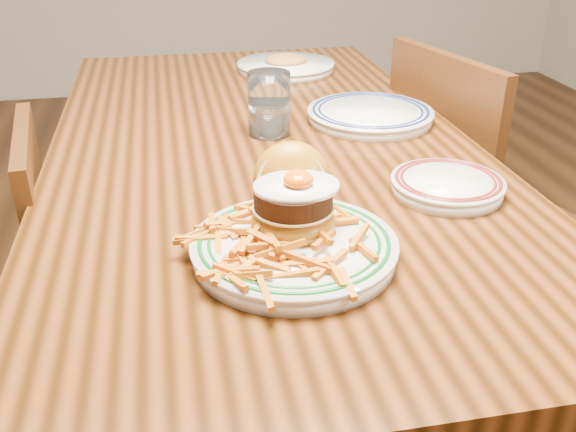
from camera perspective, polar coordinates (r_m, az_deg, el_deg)
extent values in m
plane|color=black|center=(1.74, -1.78, -17.18)|extent=(6.00, 6.00, 0.00)
cube|color=black|center=(1.33, -2.23, 5.67)|extent=(0.85, 1.60, 0.05)
cylinder|color=black|center=(2.15, -14.84, 2.66)|extent=(0.07, 0.07, 0.70)
cylinder|color=black|center=(2.22, 4.30, 4.25)|extent=(0.07, 0.07, 0.70)
cube|color=#41250D|center=(1.36, -21.18, -1.13)|extent=(0.08, 0.38, 0.41)
cylinder|color=#41250D|center=(1.72, -19.07, -11.21)|extent=(0.04, 0.04, 0.37)
cube|color=#41250D|center=(1.79, 17.18, -0.30)|extent=(0.50, 0.50, 0.04)
cube|color=#41250D|center=(1.59, 13.24, 6.06)|extent=(0.13, 0.41, 0.44)
cylinder|color=#41250D|center=(2.12, 16.95, -2.65)|extent=(0.04, 0.04, 0.40)
cylinder|color=#41250D|center=(1.92, 8.92, -4.93)|extent=(0.04, 0.04, 0.40)
cylinder|color=#41250D|center=(1.91, 23.70, -7.34)|extent=(0.04, 0.04, 0.40)
cylinder|color=#41250D|center=(1.70, 15.42, -10.59)|extent=(0.04, 0.04, 0.40)
cylinder|color=silver|center=(0.90, 0.54, -3.16)|extent=(0.28, 0.28, 0.02)
cylinder|color=silver|center=(0.89, 0.54, -2.38)|extent=(0.29, 0.29, 0.01)
torus|color=#0E4E18|center=(0.89, 0.54, -2.26)|extent=(0.27, 0.27, 0.01)
torus|color=#0E4E18|center=(0.89, 0.54, -2.26)|extent=(0.24, 0.24, 0.01)
ellipsoid|color=#8E5A12|center=(0.91, 0.46, -0.39)|extent=(0.12, 0.12, 0.05)
cylinder|color=beige|center=(0.90, 0.46, 0.75)|extent=(0.12, 0.12, 0.00)
cylinder|color=black|center=(0.90, 0.47, 1.67)|extent=(0.11, 0.11, 0.03)
ellipsoid|color=white|center=(0.89, 0.75, 2.67)|extent=(0.12, 0.10, 0.01)
ellipsoid|color=#E84F04|center=(0.88, 0.93, 3.29)|extent=(0.04, 0.04, 0.02)
ellipsoid|color=#8E5A12|center=(0.96, 0.30, 3.29)|extent=(0.13, 0.11, 0.13)
cylinder|color=beige|center=(0.94, 0.34, 2.72)|extent=(0.11, 0.05, 0.10)
cylinder|color=silver|center=(1.12, 13.94, 2.41)|extent=(0.19, 0.19, 0.02)
cylinder|color=silver|center=(1.11, 14.02, 3.03)|extent=(0.19, 0.19, 0.01)
torus|color=#5B1814|center=(1.11, 14.03, 3.13)|extent=(0.18, 0.18, 0.01)
torus|color=#5B1814|center=(1.11, 14.03, 3.13)|extent=(0.16, 0.16, 0.01)
cube|color=silver|center=(1.13, 14.82, 3.38)|extent=(0.10, 0.09, 0.00)
cylinder|color=silver|center=(1.44, 7.30, 8.72)|extent=(0.27, 0.27, 0.02)
cylinder|color=silver|center=(1.44, 7.33, 9.23)|extent=(0.28, 0.28, 0.01)
torus|color=#0E1C4A|center=(1.44, 7.34, 9.31)|extent=(0.26, 0.26, 0.01)
torus|color=#0E1C4A|center=(1.44, 7.34, 9.31)|extent=(0.23, 0.23, 0.01)
cylinder|color=white|center=(1.34, -1.69, 9.93)|extent=(0.09, 0.09, 0.13)
cylinder|color=silver|center=(1.35, -1.67, 8.69)|extent=(0.07, 0.07, 0.06)
cylinder|color=silver|center=(1.85, -0.20, 13.03)|extent=(0.27, 0.27, 0.02)
cylinder|color=silver|center=(1.84, -0.20, 13.41)|extent=(0.27, 0.27, 0.01)
ellipsoid|color=#B28233|center=(1.84, -0.20, 13.68)|extent=(0.12, 0.10, 0.03)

